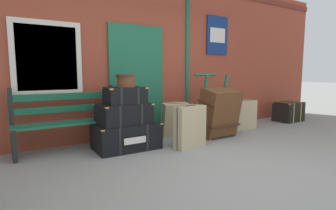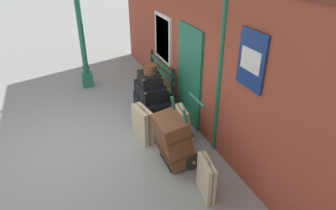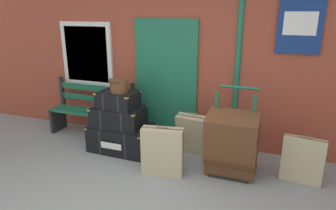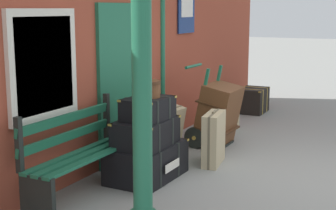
# 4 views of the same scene
# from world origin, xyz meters

# --- Properties ---
(ground_plane) EXTENTS (60.00, 60.00, 0.00)m
(ground_plane) POSITION_xyz_m (0.00, 0.00, 0.00)
(ground_plane) COLOR gray
(brick_facade) EXTENTS (10.40, 0.35, 3.20)m
(brick_facade) POSITION_xyz_m (-0.01, 2.60, 1.60)
(brick_facade) COLOR #9E422D
(brick_facade) RESTS_ON ground
(platform_bench) EXTENTS (1.60, 0.43, 1.01)m
(platform_bench) POSITION_xyz_m (-1.57, 2.16, 0.44)
(platform_bench) COLOR #1E6647
(platform_bench) RESTS_ON ground
(steamer_trunk_base) EXTENTS (1.02, 0.69, 0.43)m
(steamer_trunk_base) POSITION_xyz_m (-0.76, 1.77, 0.21)
(steamer_trunk_base) COLOR black
(steamer_trunk_base) RESTS_ON ground
(steamer_trunk_middle) EXTENTS (0.82, 0.57, 0.33)m
(steamer_trunk_middle) POSITION_xyz_m (-0.79, 1.76, 0.58)
(steamer_trunk_middle) COLOR black
(steamer_trunk_middle) RESTS_ON steamer_trunk_base
(steamer_trunk_top) EXTENTS (0.63, 0.48, 0.27)m
(steamer_trunk_top) POSITION_xyz_m (-0.78, 1.74, 0.87)
(steamer_trunk_top) COLOR black
(steamer_trunk_top) RESTS_ON steamer_trunk_middle
(round_hatbox) EXTENTS (0.31, 0.30, 0.20)m
(round_hatbox) POSITION_xyz_m (-0.75, 1.74, 1.11)
(round_hatbox) COLOR brown
(round_hatbox) RESTS_ON steamer_trunk_top
(porters_trolley) EXTENTS (0.71, 0.59, 1.20)m
(porters_trolley) POSITION_xyz_m (1.06, 1.73, 0.27)
(porters_trolley) COLOR black
(porters_trolley) RESTS_ON ground
(large_brown_trunk) EXTENTS (0.70, 0.60, 0.95)m
(large_brown_trunk) POSITION_xyz_m (1.06, 1.56, 0.47)
(large_brown_trunk) COLOR brown
(large_brown_trunk) RESTS_ON ground
(suitcase_oxblood) EXTENTS (0.54, 0.35, 0.68)m
(suitcase_oxblood) POSITION_xyz_m (0.37, 2.05, 0.33)
(suitcase_oxblood) COLOR tan
(suitcase_oxblood) RESTS_ON ground
(suitcase_caramel) EXTENTS (0.54, 0.20, 0.67)m
(suitcase_caramel) POSITION_xyz_m (1.98, 1.72, 0.32)
(suitcase_caramel) COLOR tan
(suitcase_caramel) RESTS_ON ground
(suitcase_tan) EXTENTS (0.60, 0.29, 0.73)m
(suitcase_tan) POSITION_xyz_m (0.15, 1.27, 0.34)
(suitcase_tan) COLOR tan
(suitcase_tan) RESTS_ON ground
(corner_trunk) EXTENTS (0.70, 0.50, 0.49)m
(corner_trunk) POSITION_xyz_m (3.70, 1.85, 0.24)
(corner_trunk) COLOR black
(corner_trunk) RESTS_ON ground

